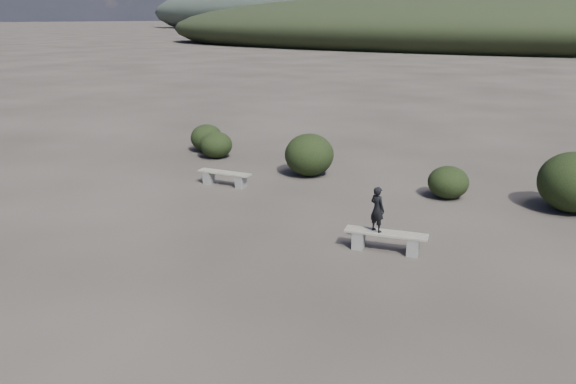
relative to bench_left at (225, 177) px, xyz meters
The scene contains 9 objects.
ground 7.06m from the bench_left, 59.21° to the right, with size 1200.00×1200.00×0.00m, color #322B27.
bench_left is the anchor object (origin of this frame).
bench_right 6.50m from the bench_left, 19.43° to the right, with size 1.84×0.77×0.45m.
seated_person 6.35m from the bench_left, 20.48° to the right, with size 0.37×0.24×1.01m, color black.
shrub_a 3.64m from the bench_left, 132.53° to the left, with size 1.17×1.17×0.96m, color black.
shrub_b 2.91m from the bench_left, 55.90° to the left, with size 1.59×1.59×1.36m, color black.
shrub_c 6.60m from the bench_left, 21.02° to the left, with size 1.15×1.15×0.92m, color black.
shrub_d 9.74m from the bench_left, 17.64° to the left, with size 1.82×1.82×1.59m, color black.
shrub_f 4.79m from the bench_left, 135.96° to the left, with size 1.22×1.22×1.03m, color black.
Camera 1 is at (6.69, -6.92, 4.92)m, focal length 35.00 mm.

